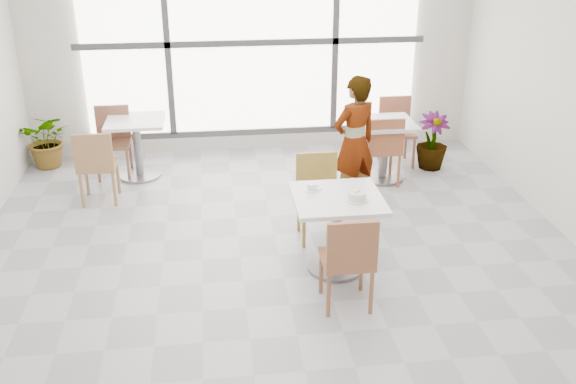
{
  "coord_description": "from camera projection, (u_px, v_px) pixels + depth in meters",
  "views": [
    {
      "loc": [
        -0.6,
        -5.08,
        3.14
      ],
      "look_at": [
        0.0,
        -0.3,
        1.0
      ],
      "focal_mm": 40.34,
      "sensor_mm": 36.0,
      "label": 1
    }
  ],
  "objects": [
    {
      "name": "oatmeal_bowl",
      "position": [
        357.0,
        196.0,
        5.71
      ],
      "size": [
        0.21,
        0.21,
        0.09
      ],
      "color": "silver",
      "rests_on": "main_table"
    },
    {
      "name": "person",
      "position": [
        354.0,
        143.0,
        7.11
      ],
      "size": [
        0.65,
        0.55,
        1.51
      ],
      "primitive_type": "imported",
      "rotation": [
        0.0,
        0.0,
        3.56
      ],
      "color": "black",
      "rests_on": "ground"
    },
    {
      "name": "floor",
      "position": [
        284.0,
        278.0,
        5.95
      ],
      "size": [
        7.0,
        7.0,
        0.0
      ],
      "primitive_type": "plane",
      "color": "#9E9EA5",
      "rests_on": "ground"
    },
    {
      "name": "plant_left",
      "position": [
        48.0,
        140.0,
        8.37
      ],
      "size": [
        0.72,
        0.64,
        0.74
      ],
      "primitive_type": "imported",
      "rotation": [
        0.0,
        0.0,
        -0.11
      ],
      "color": "#517435",
      "rests_on": "ground"
    },
    {
      "name": "bg_chair_right_far",
      "position": [
        396.0,
        126.0,
        8.46
      ],
      "size": [
        0.42,
        0.42,
        0.87
      ],
      "color": "#A35E45",
      "rests_on": "ground"
    },
    {
      "name": "bg_chair_right_near",
      "position": [
        384.0,
        146.0,
        7.75
      ],
      "size": [
        0.42,
        0.42,
        0.87
      ],
      "rotation": [
        0.0,
        0.0,
        3.14
      ],
      "color": "#9D5635",
      "rests_on": "ground"
    },
    {
      "name": "chair_far",
      "position": [
        318.0,
        190.0,
        6.55
      ],
      "size": [
        0.42,
        0.42,
        0.87
      ],
      "color": "olive",
      "rests_on": "ground"
    },
    {
      "name": "bg_chair_left_far",
      "position": [
        113.0,
        136.0,
        8.08
      ],
      "size": [
        0.42,
        0.42,
        0.87
      ],
      "color": "brown",
      "rests_on": "ground"
    },
    {
      "name": "bg_chair_left_near",
      "position": [
        96.0,
        162.0,
        7.26
      ],
      "size": [
        0.42,
        0.42,
        0.87
      ],
      "rotation": [
        0.0,
        0.0,
        3.14
      ],
      "color": "#A0714A",
      "rests_on": "ground"
    },
    {
      "name": "bg_table_right",
      "position": [
        384.0,
        142.0,
        7.92
      ],
      "size": [
        0.7,
        0.7,
        0.75
      ],
      "color": "silver",
      "rests_on": "ground"
    },
    {
      "name": "chair_near",
      "position": [
        349.0,
        257.0,
        5.31
      ],
      "size": [
        0.42,
        0.42,
        0.87
      ],
      "rotation": [
        0.0,
        0.0,
        3.14
      ],
      "color": "brown",
      "rests_on": "ground"
    },
    {
      "name": "window",
      "position": [
        252.0,
        42.0,
        8.46
      ],
      "size": [
        4.6,
        0.07,
        2.52
      ],
      "color": "white",
      "rests_on": "ground"
    },
    {
      "name": "wall_back",
      "position": [
        252.0,
        42.0,
        8.52
      ],
      "size": [
        6.0,
        0.0,
        6.0
      ],
      "primitive_type": "plane",
      "rotation": [
        1.57,
        0.0,
        0.0
      ],
      "color": "silver",
      "rests_on": "ground"
    },
    {
      "name": "main_table",
      "position": [
        337.0,
        219.0,
        5.89
      ],
      "size": [
        0.8,
        0.8,
        0.75
      ],
      "color": "silver",
      "rests_on": "ground"
    },
    {
      "name": "plant_right",
      "position": [
        432.0,
        141.0,
        8.32
      ],
      "size": [
        0.44,
        0.44,
        0.73
      ],
      "primitive_type": "imported",
      "rotation": [
        0.0,
        0.0,
        0.07
      ],
      "color": "#55773F",
      "rests_on": "ground"
    },
    {
      "name": "coffee_cup",
      "position": [
        312.0,
        187.0,
        5.91
      ],
      "size": [
        0.16,
        0.13,
        0.07
      ],
      "color": "silver",
      "rests_on": "main_table"
    },
    {
      "name": "bg_table_left",
      "position": [
        137.0,
        140.0,
        7.99
      ],
      "size": [
        0.7,
        0.7,
        0.75
      ],
      "color": "white",
      "rests_on": "ground"
    }
  ]
}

